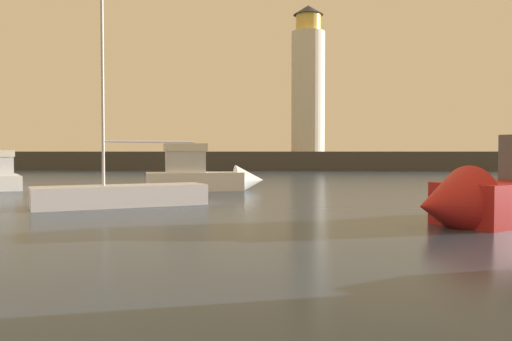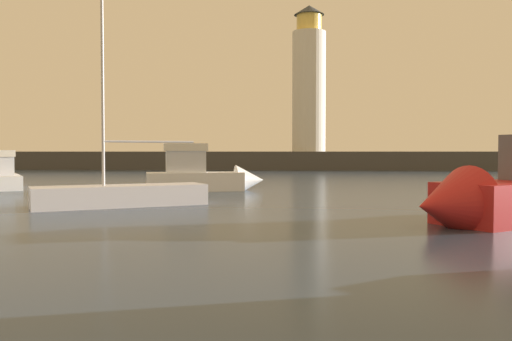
# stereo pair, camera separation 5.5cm
# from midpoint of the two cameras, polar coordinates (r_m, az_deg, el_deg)

# --- Properties ---
(ground_plane) EXTENTS (220.00, 220.00, 0.00)m
(ground_plane) POSITION_cam_midpoint_polar(r_m,az_deg,el_deg) (34.76, -1.21, -1.64)
(ground_plane) COLOR #2D3D51
(breakwater) EXTENTS (73.61, 5.82, 2.25)m
(breakwater) POSITION_cam_midpoint_polar(r_m,az_deg,el_deg) (66.79, 1.00, 1.06)
(breakwater) COLOR #423F3D
(breakwater) RESTS_ON ground_plane
(lighthouse) EXTENTS (4.10, 4.10, 17.93)m
(lighthouse) POSITION_cam_midpoint_polar(r_m,az_deg,el_deg) (67.31, 5.52, 9.26)
(lighthouse) COLOR silver
(lighthouse) RESTS_ON breakwater
(motorboat_0) EXTENTS (6.89, 3.49, 2.96)m
(motorboat_0) POSITION_cam_midpoint_polar(r_m,az_deg,el_deg) (30.55, -5.32, -0.55)
(motorboat_0) COLOR white
(motorboat_0) RESTS_ON ground_plane
(sailboat_moored) EXTENTS (6.85, 4.85, 10.70)m
(sailboat_moored) POSITION_cam_midpoint_polar(r_m,az_deg,el_deg) (22.40, -14.22, -2.42)
(sailboat_moored) COLOR silver
(sailboat_moored) RESTS_ON ground_plane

